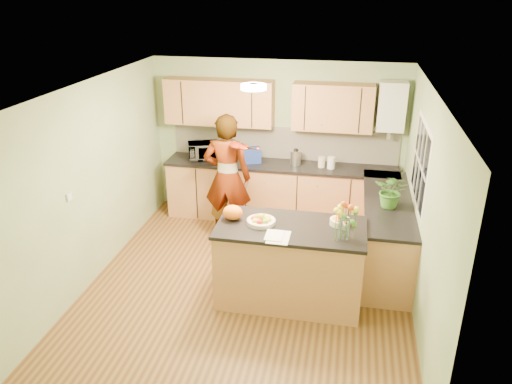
# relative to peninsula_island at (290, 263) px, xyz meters

# --- Properties ---
(floor) EXTENTS (4.50, 4.50, 0.00)m
(floor) POSITION_rel_peninsula_island_xyz_m (-0.54, 0.24, -0.49)
(floor) COLOR #553318
(floor) RESTS_ON ground
(ceiling) EXTENTS (4.00, 4.50, 0.02)m
(ceiling) POSITION_rel_peninsula_island_xyz_m (-0.54, 0.24, 2.01)
(ceiling) COLOR silver
(ceiling) RESTS_ON wall_back
(wall_back) EXTENTS (4.00, 0.02, 2.50)m
(wall_back) POSITION_rel_peninsula_island_xyz_m (-0.54, 2.49, 0.76)
(wall_back) COLOR gray
(wall_back) RESTS_ON floor
(wall_front) EXTENTS (4.00, 0.02, 2.50)m
(wall_front) POSITION_rel_peninsula_island_xyz_m (-0.54, -2.01, 0.76)
(wall_front) COLOR gray
(wall_front) RESTS_ON floor
(wall_left) EXTENTS (0.02, 4.50, 2.50)m
(wall_left) POSITION_rel_peninsula_island_xyz_m (-2.54, 0.24, 0.76)
(wall_left) COLOR gray
(wall_left) RESTS_ON floor
(wall_right) EXTENTS (0.02, 4.50, 2.50)m
(wall_right) POSITION_rel_peninsula_island_xyz_m (1.46, 0.24, 0.76)
(wall_right) COLOR gray
(wall_right) RESTS_ON floor
(back_counter) EXTENTS (3.64, 0.62, 0.94)m
(back_counter) POSITION_rel_peninsula_island_xyz_m (-0.44, 2.19, -0.02)
(back_counter) COLOR #A06B40
(back_counter) RESTS_ON floor
(right_counter) EXTENTS (0.62, 2.24, 0.94)m
(right_counter) POSITION_rel_peninsula_island_xyz_m (1.16, 1.09, -0.02)
(right_counter) COLOR #A06B40
(right_counter) RESTS_ON floor
(splashback) EXTENTS (3.60, 0.02, 0.52)m
(splashback) POSITION_rel_peninsula_island_xyz_m (-0.44, 2.47, 0.71)
(splashback) COLOR silver
(splashback) RESTS_ON back_counter
(upper_cabinets) EXTENTS (3.20, 0.34, 0.70)m
(upper_cabinets) POSITION_rel_peninsula_island_xyz_m (-0.72, 2.32, 1.36)
(upper_cabinets) COLOR #A06B40
(upper_cabinets) RESTS_ON wall_back
(boiler) EXTENTS (0.40, 0.30, 0.86)m
(boiler) POSITION_rel_peninsula_island_xyz_m (1.16, 2.33, 1.40)
(boiler) COLOR silver
(boiler) RESTS_ON wall_back
(window_right) EXTENTS (0.01, 1.30, 1.05)m
(window_right) POSITION_rel_peninsula_island_xyz_m (1.45, 0.84, 1.06)
(window_right) COLOR silver
(window_right) RESTS_ON wall_right
(light_switch) EXTENTS (0.02, 0.09, 0.09)m
(light_switch) POSITION_rel_peninsula_island_xyz_m (-2.53, -0.36, 0.81)
(light_switch) COLOR silver
(light_switch) RESTS_ON wall_left
(ceiling_lamp) EXTENTS (0.30, 0.30, 0.07)m
(ceiling_lamp) POSITION_rel_peninsula_island_xyz_m (-0.54, 0.54, 1.97)
(ceiling_lamp) COLOR #FFEABF
(ceiling_lamp) RESTS_ON ceiling
(peninsula_island) EXTENTS (1.72, 0.88, 0.99)m
(peninsula_island) POSITION_rel_peninsula_island_xyz_m (0.00, 0.00, 0.00)
(peninsula_island) COLOR #A06B40
(peninsula_island) RESTS_ON floor
(fruit_dish) EXTENTS (0.33, 0.33, 0.12)m
(fruit_dish) POSITION_rel_peninsula_island_xyz_m (-0.35, 0.00, 0.54)
(fruit_dish) COLOR beige
(fruit_dish) RESTS_ON peninsula_island
(orange_bowl) EXTENTS (0.24, 0.24, 0.14)m
(orange_bowl) POSITION_rel_peninsula_island_xyz_m (0.55, 0.15, 0.55)
(orange_bowl) COLOR beige
(orange_bowl) RESTS_ON peninsula_island
(flower_vase) EXTENTS (0.27, 0.27, 0.51)m
(flower_vase) POSITION_rel_peninsula_island_xyz_m (0.60, -0.18, 0.83)
(flower_vase) COLOR silver
(flower_vase) RESTS_ON peninsula_island
(orange_bag) EXTENTS (0.27, 0.25, 0.18)m
(orange_bag) POSITION_rel_peninsula_island_xyz_m (-0.70, 0.05, 0.58)
(orange_bag) COLOR orange
(orange_bag) RESTS_ON peninsula_island
(papers) EXTENTS (0.24, 0.33, 0.01)m
(papers) POSITION_rel_peninsula_island_xyz_m (-0.10, -0.30, 0.50)
(papers) COLOR white
(papers) RESTS_ON peninsula_island
(violinist) EXTENTS (0.70, 0.47, 1.90)m
(violinist) POSITION_rel_peninsula_island_xyz_m (-1.12, 1.43, 0.46)
(violinist) COLOR tan
(violinist) RESTS_ON floor
(violin) EXTENTS (0.61, 0.53, 0.15)m
(violin) POSITION_rel_peninsula_island_xyz_m (-0.92, 1.21, 1.03)
(violin) COLOR #490E04
(violin) RESTS_ON violinist
(microwave) EXTENTS (0.56, 0.47, 0.26)m
(microwave) POSITION_rel_peninsula_island_xyz_m (-1.70, 2.22, 0.58)
(microwave) COLOR silver
(microwave) RESTS_ON back_counter
(blue_box) EXTENTS (0.35, 0.31, 0.23)m
(blue_box) POSITION_rel_peninsula_island_xyz_m (-0.92, 2.20, 0.56)
(blue_box) COLOR navy
(blue_box) RESTS_ON back_counter
(kettle) EXTENTS (0.16, 0.16, 0.31)m
(kettle) POSITION_rel_peninsula_island_xyz_m (-0.21, 2.22, 0.57)
(kettle) COLOR silver
(kettle) RESTS_ON back_counter
(jar_cream) EXTENTS (0.14, 0.14, 0.16)m
(jar_cream) POSITION_rel_peninsula_island_xyz_m (0.19, 2.18, 0.53)
(jar_cream) COLOR beige
(jar_cream) RESTS_ON back_counter
(jar_white) EXTENTS (0.15, 0.15, 0.18)m
(jar_white) POSITION_rel_peninsula_island_xyz_m (0.34, 2.15, 0.54)
(jar_white) COLOR silver
(jar_white) RESTS_ON back_counter
(potted_plant) EXTENTS (0.49, 0.45, 0.45)m
(potted_plant) POSITION_rel_peninsula_island_xyz_m (1.16, 0.86, 0.67)
(potted_plant) COLOR #3D7727
(potted_plant) RESTS_ON right_counter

